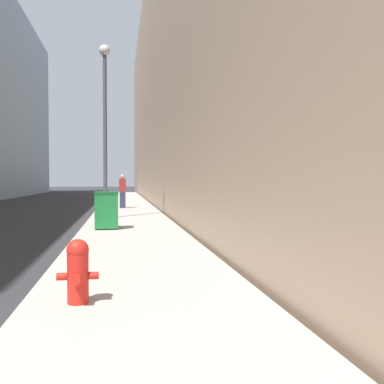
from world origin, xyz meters
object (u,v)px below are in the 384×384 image
object	(u,v)px
lamppost	(105,116)
pedestrian_on_sidewalk	(123,191)
fire_hydrant	(78,269)

from	to	relation	value
lamppost	pedestrian_on_sidewalk	world-z (taller)	lamppost
lamppost	pedestrian_on_sidewalk	distance (m)	6.60
fire_hydrant	lamppost	distance (m)	12.10
pedestrian_on_sidewalk	fire_hydrant	bearing A→B (deg)	-92.05
fire_hydrant	lamppost	bearing A→B (deg)	90.30
lamppost	pedestrian_on_sidewalk	xyz separation A→B (m)	(0.68, 5.81, -3.06)
lamppost	fire_hydrant	bearing A→B (deg)	-89.70
fire_hydrant	pedestrian_on_sidewalk	bearing A→B (deg)	87.95
fire_hydrant	lamppost	size ratio (longest dim) A/B	0.12
pedestrian_on_sidewalk	lamppost	bearing A→B (deg)	-96.72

